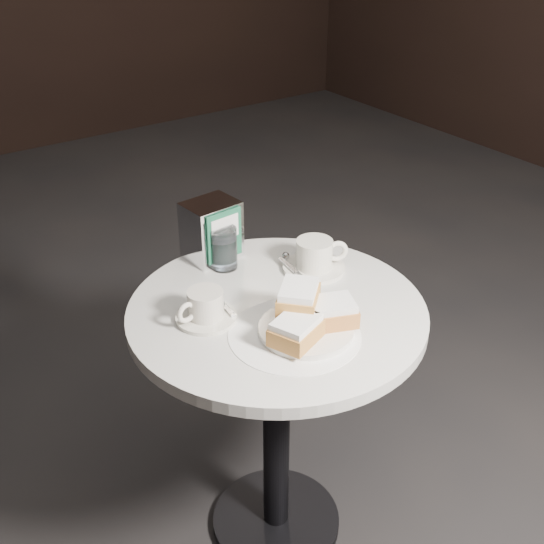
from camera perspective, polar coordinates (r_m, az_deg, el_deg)
The scene contains 9 objects.
ground at distance 2.09m, azimuth 0.33°, elevation -20.28°, with size 7.00×7.00×0.00m, color black.
cafe_table at distance 1.71m, azimuth 0.39°, elevation -8.52°, with size 0.70×0.70×0.74m.
sugar_spill at distance 1.50m, azimuth 1.90°, elevation -5.24°, with size 0.29×0.29×0.00m, color white.
beignet_plate at distance 1.48m, azimuth 3.02°, elevation -3.92°, with size 0.23×0.22×0.10m.
coffee_cup_left at distance 1.54m, azimuth -5.61°, elevation -2.97°, with size 0.16×0.16×0.07m.
coffee_cup_right at distance 1.72m, azimuth 3.60°, elevation 1.24°, with size 0.21×0.21×0.08m.
water_glass_left at distance 1.74m, azimuth -4.40°, elevation 1.95°, with size 0.07×0.07×0.10m.
water_glass_right at distance 1.73m, azimuth -4.06°, elevation 1.97°, with size 0.09×0.09×0.11m.
napkin_dispenser at distance 1.77m, azimuth -5.06°, elevation 3.51°, with size 0.14×0.12×0.15m.
Camera 1 is at (-0.77, -1.08, 1.62)m, focal length 45.00 mm.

